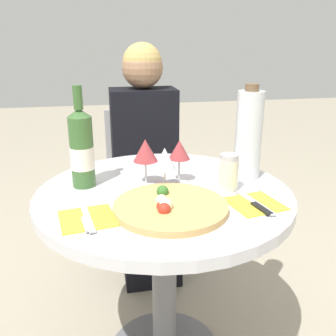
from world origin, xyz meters
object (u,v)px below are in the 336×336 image
object	(u,v)px
chair_behind_diner	(144,187)
seated_diner	(146,171)
tall_carafe	(249,135)
dining_table	(164,230)
wine_bottle	(82,149)
pizza_large	(170,207)

from	to	relation	value
chair_behind_diner	seated_diner	bearing A→B (deg)	90.00
chair_behind_diner	tall_carafe	distance (m)	0.89
dining_table	seated_diner	xyz separation A→B (m)	(0.03, 0.65, -0.01)
wine_bottle	chair_behind_diner	bearing A→B (deg)	67.10
tall_carafe	dining_table	bearing A→B (deg)	-167.63
chair_behind_diner	wine_bottle	world-z (taller)	wine_bottle
pizza_large	tall_carafe	world-z (taller)	tall_carafe
seated_diner	tall_carafe	xyz separation A→B (m)	(0.29, -0.58, 0.32)
wine_bottle	tall_carafe	distance (m)	0.58
seated_diner	pizza_large	xyz separation A→B (m)	(-0.04, -0.80, 0.17)
pizza_large	tall_carafe	xyz separation A→B (m)	(0.33, 0.22, 0.15)
dining_table	chair_behind_diner	size ratio (longest dim) A/B	1.04
dining_table	pizza_large	xyz separation A→B (m)	(-0.01, -0.15, 0.16)
dining_table	wine_bottle	size ratio (longest dim) A/B	2.49
seated_diner	chair_behind_diner	bearing A→B (deg)	-90.00
chair_behind_diner	pizza_large	xyz separation A→B (m)	(-0.04, -0.93, 0.31)
pizza_large	dining_table	bearing A→B (deg)	86.27
dining_table	wine_bottle	world-z (taller)	wine_bottle
chair_behind_diner	pizza_large	size ratio (longest dim) A/B	2.41
wine_bottle	pizza_large	bearing A→B (deg)	-44.79
chair_behind_diner	seated_diner	distance (m)	0.19
pizza_large	wine_bottle	bearing A→B (deg)	135.21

